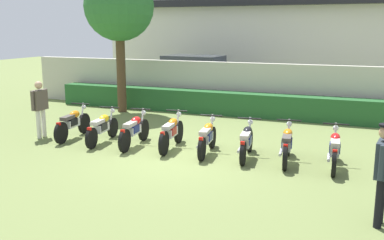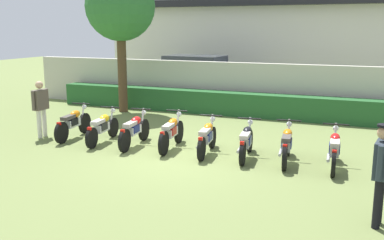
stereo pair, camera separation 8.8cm
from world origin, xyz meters
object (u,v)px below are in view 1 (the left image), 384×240
tree_near_inspector (119,7)px  motorcycle_in_row_3 (171,132)px  inspector_person (40,104)px  officer_0 (383,166)px  motorcycle_in_row_4 (207,137)px  motorcycle_in_row_7 (335,149)px  motorcycle_in_row_0 (73,123)px  motorcycle_in_row_2 (134,130)px  motorcycle_in_row_5 (247,141)px  motorcycle_in_row_6 (287,144)px  motorcycle_in_row_1 (102,127)px  parked_car (196,76)px

tree_near_inspector → motorcycle_in_row_3: size_ratio=2.71×
inspector_person → officer_0: officer_0 is taller
motorcycle_in_row_3 → motorcycle_in_row_4: size_ratio=1.08×
motorcycle_in_row_7 → inspector_person: (-8.28, -0.16, 0.54)m
motorcycle_in_row_0 → motorcycle_in_row_4: size_ratio=1.07×
motorcycle_in_row_2 → inspector_person: size_ratio=1.15×
motorcycle_in_row_7 → officer_0: size_ratio=1.10×
motorcycle_in_row_7 → motorcycle_in_row_3: bearing=84.1°
motorcycle_in_row_5 → motorcycle_in_row_6: motorcycle_in_row_6 is taller
motorcycle_in_row_0 → motorcycle_in_row_1: bearing=-102.1°
motorcycle_in_row_5 → motorcycle_in_row_7: 2.09m
motorcycle_in_row_3 → motorcycle_in_row_6: size_ratio=1.05×
motorcycle_in_row_0 → motorcycle_in_row_1: size_ratio=1.01×
parked_car → motorcycle_in_row_6: size_ratio=2.50×
motorcycle_in_row_4 → motorcycle_in_row_3: bearing=76.7°
motorcycle_in_row_1 → motorcycle_in_row_4: (3.14, 0.02, 0.00)m
parked_car → motorcycle_in_row_5: size_ratio=2.59×
tree_near_inspector → motorcycle_in_row_0: (0.84, -4.22, -3.48)m
motorcycle_in_row_1 → motorcycle_in_row_6: bearing=-96.7°
tree_near_inspector → motorcycle_in_row_7: bearing=-27.8°
inspector_person → motorcycle_in_row_5: bearing=1.7°
parked_car → inspector_person: bearing=-93.4°
officer_0 → parked_car: bearing=-49.4°
motorcycle_in_row_0 → motorcycle_in_row_4: motorcycle_in_row_0 is taller
motorcycle_in_row_5 → tree_near_inspector: bearing=47.7°
tree_near_inspector → motorcycle_in_row_0: 5.53m
parked_car → motorcycle_in_row_1: size_ratio=2.41×
parked_car → motorcycle_in_row_6: parked_car is taller
motorcycle_in_row_6 → motorcycle_in_row_2: bearing=83.7°
motorcycle_in_row_3 → inspector_person: 4.14m
motorcycle_in_row_5 → inspector_person: inspector_person is taller
motorcycle_in_row_0 → motorcycle_in_row_6: 6.25m
motorcycle_in_row_5 → motorcycle_in_row_7: motorcycle_in_row_7 is taller
officer_0 → motorcycle_in_row_7: bearing=-64.6°
motorcycle_in_row_2 → motorcycle_in_row_1: bearing=84.2°
parked_car → motorcycle_in_row_6: 11.01m
inspector_person → motorcycle_in_row_7: bearing=1.1°
motorcycle_in_row_3 → motorcycle_in_row_5: (2.09, -0.10, -0.02)m
tree_near_inspector → officer_0: (9.13, -7.21, -2.91)m
motorcycle_in_row_3 → motorcycle_in_row_4: (1.06, -0.11, -0.01)m
motorcycle_in_row_3 → motorcycle_in_row_6: 3.09m
tree_near_inspector → motorcycle_in_row_0: bearing=-78.7°
parked_car → motorcycle_in_row_7: parked_car is taller
motorcycle_in_row_2 → motorcycle_in_row_0: bearing=81.5°
motorcycle_in_row_4 → motorcycle_in_row_5: bearing=-96.3°
motorcycle_in_row_0 → motorcycle_in_row_4: bearing=-97.8°
motorcycle_in_row_5 → motorcycle_in_row_7: (2.09, -0.03, 0.02)m
motorcycle_in_row_6 → officer_0: 3.59m
inspector_person → motorcycle_in_row_2: bearing=2.8°
tree_near_inspector → motorcycle_in_row_1: (1.92, -4.33, -3.49)m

